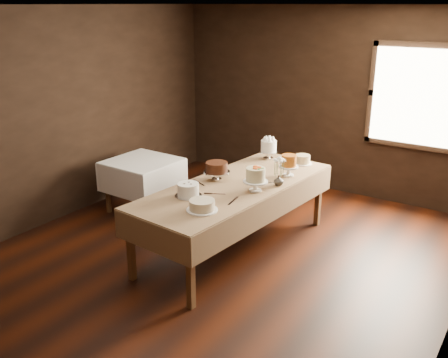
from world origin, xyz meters
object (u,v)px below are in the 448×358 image
cake_flowers (255,181)px  cake_cream (202,206)px  cake_chocolate (217,172)px  flower_vase (279,180)px  display_table (235,189)px  cake_caramel (289,167)px  cake_meringue (269,150)px  cake_server_a (219,194)px  cake_server_b (231,202)px  cake_swirl (188,190)px  side_table (142,166)px  cake_server_d (274,183)px  cake_speckled (303,160)px  cake_server_c (252,176)px  cake_server_e (201,184)px

cake_flowers → cake_cream: 0.80m
cake_chocolate → flower_vase: (0.70, 0.24, -0.04)m
cake_chocolate → cake_cream: size_ratio=0.89×
display_table → cake_caramel: 0.74m
cake_meringue → cake_server_a: 1.48m
cake_chocolate → cake_server_b: 0.75m
cake_swirl → flower_vase: bearing=52.9°
side_table → cake_caramel: size_ratio=3.31×
cake_caramel → cake_chocolate: cake_caramel is taller
cake_meringue → flower_vase: bearing=-54.6°
cake_caramel → cake_swirl: (-0.59, -1.22, -0.05)m
cake_server_d → cake_server_b: bearing=-114.8°
cake_cream → cake_server_d: (0.22, 1.13, -0.05)m
cake_speckled → cake_server_a: cake_speckled is taller
cake_flowers → cake_server_d: cake_flowers is taller
cake_chocolate → cake_server_c: (0.29, 0.33, -0.10)m
cake_server_c → cake_swirl: bearing=155.0°
cake_speckled → cake_flowers: size_ratio=0.89×
cake_chocolate → cake_meringue: bearing=84.9°
cake_cream → cake_server_c: size_ratio=1.52×
cake_chocolate → cake_server_d: bearing=24.7°
cake_chocolate → cake_swirl: cake_chocolate is taller
cake_chocolate → cake_flowers: (0.57, -0.07, 0.02)m
cake_chocolate → cake_server_c: size_ratio=1.36×
cake_cream → cake_server_e: cake_cream is taller
cake_server_e → cake_swirl: bearing=-52.9°
cake_speckled → cake_cream: bearing=-94.8°
display_table → cake_caramel: size_ratio=10.12×
cake_caramel → cake_server_e: 1.09m
cake_flowers → flower_vase: cake_flowers is taller
cake_chocolate → side_table: bearing=168.7°
cake_chocolate → flower_vase: 0.74m
cake_server_a → cake_server_e: bearing=127.9°
side_table → cake_chocolate: bearing=-11.3°
side_table → cake_server_a: bearing=-20.9°
side_table → cake_server_b: size_ratio=3.77×
cake_speckled → cake_flowers: bearing=-90.1°
cake_server_b → cake_speckled: bearing=169.2°
cake_caramel → cake_flowers: size_ratio=0.96×
cake_server_c → cake_server_a: bearing=169.1°
cake_speckled → cake_cream: 2.00m
cake_speckled → flower_vase: same height
cake_server_d → cake_server_e: same height
side_table → cake_cream: bearing=-31.4°
cake_server_c → cake_server_d: (0.33, -0.05, 0.00)m
cake_caramel → cake_swirl: cake_caramel is taller
cake_meringue → cake_server_c: (0.19, -0.75, -0.12)m
cake_server_d → flower_vase: 0.11m
cake_server_c → cake_meringue: bearing=3.1°
cake_swirl → cake_server_b: cake_swirl is taller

